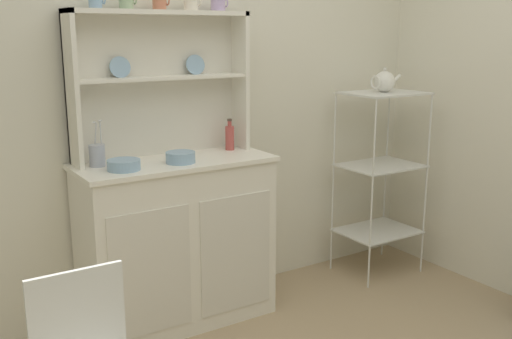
{
  "coord_description": "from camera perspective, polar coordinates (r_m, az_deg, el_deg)",
  "views": [
    {
      "loc": [
        -1.52,
        -1.41,
        1.57
      ],
      "look_at": [
        0.1,
        1.12,
        0.87
      ],
      "focal_mm": 41.32,
      "sensor_mm": 36.0,
      "label": 1
    }
  ],
  "objects": [
    {
      "name": "cup_sage_1",
      "position": [
        3.1,
        -12.43,
        15.71
      ],
      "size": [
        0.09,
        0.07,
        0.09
      ],
      "color": "#9EB78E",
      "rests_on": "hutch_shelf_unit"
    },
    {
      "name": "cup_terracotta_2",
      "position": [
        3.17,
        -9.31,
        15.75
      ],
      "size": [
        0.08,
        0.07,
        0.08
      ],
      "color": "#C67556",
      "rests_on": "hutch_shelf_unit"
    },
    {
      "name": "wall_back",
      "position": [
        3.41,
        -6.12,
        7.63
      ],
      "size": [
        3.84,
        0.05,
        2.5
      ],
      "primitive_type": "cube",
      "color": "silver",
      "rests_on": "ground"
    },
    {
      "name": "hutch_cabinet",
      "position": [
        3.25,
        -7.63,
        -6.82
      ],
      "size": [
        1.05,
        0.45,
        0.92
      ],
      "color": "white",
      "rests_on": "ground"
    },
    {
      "name": "porcelain_teapot",
      "position": [
        3.83,
        12.32,
        8.32
      ],
      "size": [
        0.22,
        0.13,
        0.15
      ],
      "color": "white",
      "rests_on": "bakers_rack"
    },
    {
      "name": "utensil_jar",
      "position": [
        3.05,
        -15.12,
        1.37
      ],
      "size": [
        0.08,
        0.08,
        0.24
      ],
      "color": "#B2B7C6",
      "rests_on": "hutch_cabinet"
    },
    {
      "name": "bakers_rack",
      "position": [
        3.91,
        11.96,
        0.67
      ],
      "size": [
        0.5,
        0.39,
        1.2
      ],
      "color": "silver",
      "rests_on": "ground"
    },
    {
      "name": "jam_bottle",
      "position": [
        3.36,
        -2.56,
        3.16
      ],
      "size": [
        0.05,
        0.05,
        0.18
      ],
      "color": "#B74C47",
      "rests_on": "hutch_cabinet"
    },
    {
      "name": "cup_sky_0",
      "position": [
        3.05,
        -15.27,
        15.53
      ],
      "size": [
        0.08,
        0.06,
        0.08
      ],
      "color": "#8EB2D1",
      "rests_on": "hutch_shelf_unit"
    },
    {
      "name": "cup_cream_3",
      "position": [
        3.25,
        -6.3,
        15.82
      ],
      "size": [
        0.09,
        0.08,
        0.09
      ],
      "color": "silver",
      "rests_on": "hutch_shelf_unit"
    },
    {
      "name": "cup_lilac_4",
      "position": [
        3.32,
        -3.67,
        15.72
      ],
      "size": [
        0.09,
        0.08,
        0.08
      ],
      "color": "#B79ECC",
      "rests_on": "hutch_shelf_unit"
    },
    {
      "name": "hutch_shelf_unit",
      "position": [
        3.21,
        -9.39,
        9.17
      ],
      "size": [
        0.98,
        0.18,
        0.77
      ],
      "color": "silver",
      "rests_on": "hutch_cabinet"
    },
    {
      "name": "bowl_floral_medium",
      "position": [
        3.05,
        -7.31,
        1.18
      ],
      "size": [
        0.15,
        0.15,
        0.06
      ],
      "primitive_type": "cylinder",
      "color": "#8EB2D1",
      "rests_on": "hutch_cabinet"
    },
    {
      "name": "bowl_mixing_large",
      "position": [
        2.94,
        -12.68,
        0.44
      ],
      "size": [
        0.16,
        0.16,
        0.05
      ],
      "primitive_type": "cylinder",
      "color": "#8EB2D1",
      "rests_on": "hutch_cabinet"
    }
  ]
}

